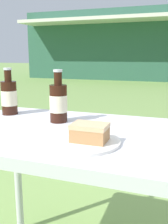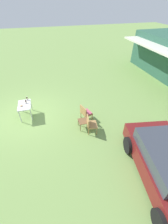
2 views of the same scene
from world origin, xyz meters
name	(u,v)px [view 1 (image 1 of 2)]	position (x,y,z in m)	size (l,w,h in m)	color
cabin_building	(161,46)	(-0.45, 11.39, 1.42)	(11.21, 4.80, 2.82)	#2D5B47
patio_table	(75,149)	(0.00, 0.00, 0.65)	(0.99, 0.62, 0.73)	silver
cake_on_plate	(84,137)	(0.08, -0.13, 0.75)	(0.26, 0.26, 0.07)	white
cola_bottle_near	(58,102)	(-0.11, 0.10, 0.81)	(0.07, 0.07, 0.22)	black
cola_bottle_far	(9,97)	(-0.40, 0.15, 0.81)	(0.07, 0.07, 0.22)	black
fork	(60,141)	(0.00, -0.14, 0.73)	(0.17, 0.08, 0.01)	silver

